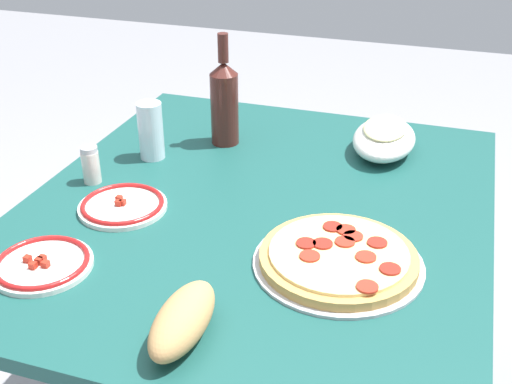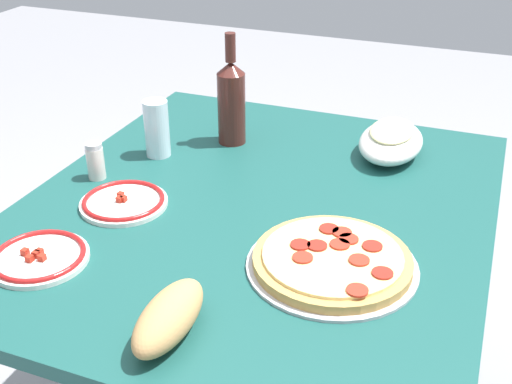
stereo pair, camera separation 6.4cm
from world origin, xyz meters
name	(u,v)px [view 1 (the left image)]	position (x,y,z in m)	size (l,w,h in m)	color
dining_table	(256,255)	(0.00, 0.00, 0.62)	(1.12, 0.97, 0.75)	#194C47
pepperoni_pizza	(339,258)	(-0.16, -0.21, 0.77)	(0.31, 0.31, 0.03)	#B7B7BC
baked_pasta_dish	(384,137)	(0.35, -0.22, 0.79)	(0.24, 0.15, 0.08)	white
wine_bottle	(224,101)	(0.28, 0.17, 0.86)	(0.07, 0.07, 0.28)	#471E19
water_glass	(151,131)	(0.14, 0.31, 0.82)	(0.06, 0.06, 0.14)	silver
side_plate_near	(123,205)	(-0.11, 0.26, 0.76)	(0.19, 0.19, 0.02)	white
side_plate_far	(42,264)	(-0.34, 0.30, 0.76)	(0.18, 0.18, 0.02)	white
bread_loaf	(183,320)	(-0.43, -0.02, 0.79)	(0.19, 0.08, 0.07)	tan
spice_shaker	(91,165)	(-0.02, 0.38, 0.80)	(0.04, 0.04, 0.09)	silver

